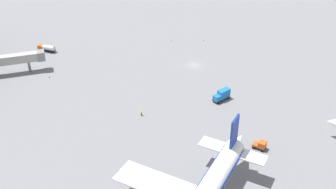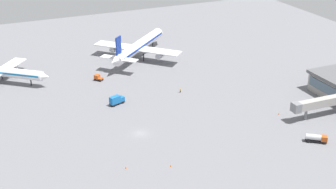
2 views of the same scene
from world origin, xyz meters
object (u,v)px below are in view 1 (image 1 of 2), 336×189
Objects in this scene: safety_cone_far_side at (204,40)px; ground_crew_worker at (141,113)px; catering_truck at (222,95)px; safety_cone_mid_apron at (171,40)px; safety_cone_near_gate at (49,77)px; fuel_truck at (47,48)px; baggage_tug at (261,145)px.

ground_crew_worker is at bearing -41.38° from safety_cone_far_side.
safety_cone_mid_apron is (-43.93, -1.21, -1.40)m from catering_truck.
safety_cone_near_gate is at bearing -44.51° from ground_crew_worker.
fuel_truck is 10.36× the size of safety_cone_near_gate.
fuel_truck is at bearing -67.27° from catering_truck.
safety_cone_far_side is at bearing -153.47° from fuel_truck.
catering_truck is 0.95× the size of fuel_truck.
baggage_tug is 6.23× the size of safety_cone_mid_apron.
safety_cone_mid_apron is at bearing 140.38° from baggage_tug.
safety_cone_far_side is (-10.35, 58.12, 0.00)m from safety_cone_near_gate.
ground_crew_worker is at bearing -28.16° from safety_cone_mid_apron.
ground_crew_worker is at bearing -20.09° from catering_truck.
ground_crew_worker is 37.49m from safety_cone_near_gate.
safety_cone_far_side is at bearing -125.52° from catering_truck.
ground_crew_worker is 2.78× the size of safety_cone_mid_apron.
fuel_truck is (-49.31, -46.81, -0.31)m from catering_truck.
safety_cone_near_gate and safety_cone_mid_apron have the same top height.
ground_crew_worker reaches higher than safety_cone_mid_apron.
catering_truck reaches higher than safety_cone_far_side.
ground_crew_worker reaches higher than safety_cone_far_side.
baggage_tug is 34.15m from ground_crew_worker.
catering_truck is 67.98m from fuel_truck.
safety_cone_near_gate is (-29.49, -47.63, -1.40)m from catering_truck.
safety_cone_mid_apron is 12.39m from safety_cone_far_side.
baggage_tug is 2.24× the size of ground_crew_worker.
fuel_truck is at bearing -99.38° from safety_cone_far_side.
baggage_tug is 0.60× the size of fuel_truck.
fuel_truck reaches higher than baggage_tug.
safety_cone_mid_apron is at bearing 107.27° from safety_cone_near_gate.
safety_cone_far_side is (9.46, 57.29, -1.09)m from fuel_truck.
safety_cone_near_gate and safety_cone_far_side have the same top height.
catering_truck is at bearing 169.42° from fuel_truck.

